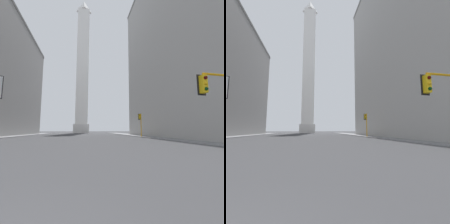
# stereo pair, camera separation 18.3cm
# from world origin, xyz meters

# --- Properties ---
(sidewalk_right) EXTENTS (5.00, 95.13, 0.15)m
(sidewalk_right) POSITION_xyz_m (15.89, 28.54, 0.07)
(sidewalk_right) COLOR slate
(sidewalk_right) RESTS_ON ground_plane
(building_right) EXTENTS (20.09, 45.12, 43.24)m
(building_right) POSITION_xyz_m (26.47, 25.20, 21.63)
(building_right) COLOR #B2AFAA
(building_right) RESTS_ON ground_plane
(obelisk) EXTENTS (7.85, 7.85, 76.24)m
(obelisk) POSITION_xyz_m (0.00, 79.28, 36.97)
(obelisk) COLOR silver
(obelisk) RESTS_ON ground_plane
(traffic_light_mid_right) EXTENTS (0.77, 0.50, 5.16)m
(traffic_light_mid_right) POSITION_xyz_m (13.54, 29.74, 3.41)
(traffic_light_mid_right) COLOR orange
(traffic_light_mid_right) RESTS_ON ground_plane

